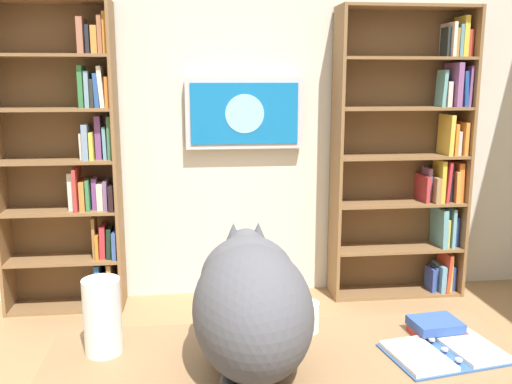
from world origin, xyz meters
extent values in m
cube|color=beige|center=(0.00, -2.23, 1.35)|extent=(4.52, 0.06, 2.70)
cube|color=brown|center=(-1.62, -2.04, 1.01)|extent=(0.02, 0.28, 2.02)
cube|color=brown|center=(-0.70, -2.04, 1.01)|extent=(0.02, 0.28, 2.02)
cube|color=brown|center=(-1.16, -2.17, 1.01)|extent=(0.94, 0.01, 2.02)
cube|color=brown|center=(-1.16, -2.04, 0.01)|extent=(0.90, 0.27, 0.02)
cube|color=brown|center=(-1.16, -2.04, 0.34)|extent=(0.90, 0.27, 0.02)
cube|color=brown|center=(-1.16, -2.04, 0.68)|extent=(0.90, 0.27, 0.02)
cube|color=brown|center=(-1.16, -2.04, 1.01)|extent=(0.90, 0.27, 0.02)
cube|color=brown|center=(-1.16, -2.04, 1.34)|extent=(0.90, 0.27, 0.02)
cube|color=brown|center=(-1.16, -2.04, 1.68)|extent=(0.90, 0.27, 0.02)
cube|color=brown|center=(-1.16, -2.04, 2.01)|extent=(0.90, 0.27, 0.02)
cube|color=#333F90|center=(-1.59, -2.03, 0.11)|extent=(0.04, 0.13, 0.18)
cube|color=gold|center=(-1.56, -2.03, 0.16)|extent=(0.02, 0.16, 0.27)
cube|color=#C33F2A|center=(-1.53, -2.02, 0.16)|extent=(0.04, 0.22, 0.28)
cube|color=#6395B2|center=(-1.49, -2.02, 0.12)|extent=(0.04, 0.20, 0.19)
cube|color=#304F8A|center=(-1.46, -2.04, 0.11)|extent=(0.02, 0.13, 0.17)
cube|color=#3246A0|center=(-1.42, -2.02, 0.11)|extent=(0.02, 0.15, 0.17)
cube|color=#274497|center=(-1.59, -2.05, 0.46)|extent=(0.03, 0.14, 0.21)
cube|color=#69A0B2|center=(-1.55, -2.02, 0.49)|extent=(0.02, 0.18, 0.28)
cube|color=gold|center=(-1.51, -2.03, 0.46)|extent=(0.02, 0.16, 0.20)
cube|color=#5F9CAB|center=(-1.48, -2.04, 0.49)|extent=(0.05, 0.24, 0.28)
cube|color=orange|center=(-1.59, -2.04, 0.82)|extent=(0.05, 0.18, 0.28)
cube|color=orange|center=(-1.55, -2.04, 0.80)|extent=(0.03, 0.23, 0.22)
cube|color=black|center=(-1.52, -2.04, 0.82)|extent=(0.04, 0.14, 0.26)
cube|color=#B72D32|center=(-1.48, -2.04, 0.83)|extent=(0.04, 0.23, 0.29)
cube|color=gold|center=(-1.45, -2.02, 0.83)|extent=(0.03, 0.18, 0.30)
cube|color=#97754D|center=(-1.40, -2.02, 0.78)|extent=(0.03, 0.22, 0.18)
cube|color=#7B5279|center=(-1.37, -2.05, 0.81)|extent=(0.03, 0.14, 0.24)
cube|color=#B33337|center=(-1.34, -2.05, 0.78)|extent=(0.02, 0.23, 0.19)
cube|color=orange|center=(-1.59, -2.04, 1.13)|extent=(0.03, 0.21, 0.23)
cube|color=silver|center=(-1.55, -2.02, 1.10)|extent=(0.03, 0.13, 0.16)
cube|color=orange|center=(-1.51, -2.02, 1.13)|extent=(0.02, 0.20, 0.22)
cube|color=gold|center=(-1.48, -2.03, 1.16)|extent=(0.04, 0.21, 0.28)
cube|color=#7F4F8A|center=(-1.59, -2.03, 1.49)|extent=(0.02, 0.18, 0.27)
cube|color=#214793|center=(-1.56, -2.04, 1.47)|extent=(0.04, 0.20, 0.24)
cube|color=gold|center=(-1.54, -2.04, 1.48)|extent=(0.02, 0.12, 0.25)
cube|color=#85528D|center=(-1.51, -2.03, 1.50)|extent=(0.04, 0.24, 0.30)
cube|color=beige|center=(-1.46, -2.02, 1.44)|extent=(0.03, 0.13, 0.17)
cube|color=#60A3A3|center=(-1.42, -2.02, 1.48)|extent=(0.04, 0.13, 0.25)
cube|color=#BF3E2D|center=(-1.59, -2.04, 1.78)|extent=(0.03, 0.14, 0.18)
cube|color=gold|center=(-1.55, -2.05, 1.82)|extent=(0.03, 0.18, 0.27)
cube|color=#5C909B|center=(-1.52, -2.03, 1.79)|extent=(0.02, 0.15, 0.21)
cube|color=olive|center=(-1.49, -2.05, 1.78)|extent=(0.02, 0.19, 0.19)
cube|color=beige|center=(-1.46, -2.05, 1.80)|extent=(0.02, 0.23, 0.23)
cube|color=#222B2B|center=(-1.43, -2.03, 1.78)|extent=(0.02, 0.12, 0.19)
cube|color=brown|center=(0.79, -2.04, 1.02)|extent=(0.02, 0.28, 2.03)
cube|color=brown|center=(1.16, -2.17, 1.02)|extent=(0.78, 0.01, 2.03)
cube|color=brown|center=(1.16, -2.04, 0.01)|extent=(0.73, 0.27, 0.02)
cube|color=brown|center=(1.16, -2.04, 0.35)|extent=(0.73, 0.27, 0.02)
cube|color=brown|center=(1.16, -2.04, 0.68)|extent=(0.73, 0.27, 0.02)
cube|color=brown|center=(1.16, -2.04, 1.02)|extent=(0.73, 0.27, 0.02)
cube|color=brown|center=(1.16, -2.04, 1.35)|extent=(0.73, 0.27, 0.02)
cube|color=brown|center=(1.16, -2.04, 1.69)|extent=(0.73, 0.27, 0.02)
cube|color=brown|center=(1.16, -2.04, 2.02)|extent=(0.73, 0.27, 0.02)
cube|color=orange|center=(0.82, -2.04, 0.10)|extent=(0.03, 0.12, 0.17)
cube|color=#A0754A|center=(0.86, -2.04, 0.17)|extent=(0.03, 0.22, 0.30)
cube|color=black|center=(0.90, -2.03, 0.13)|extent=(0.04, 0.15, 0.22)
cube|color=#21519B|center=(0.94, -2.05, 0.17)|extent=(0.03, 0.22, 0.30)
cube|color=#37579A|center=(0.82, -2.02, 0.45)|extent=(0.03, 0.20, 0.18)
cube|color=black|center=(0.86, -2.03, 0.46)|extent=(0.04, 0.15, 0.21)
cube|color=#B92E36|center=(0.90, -2.05, 0.47)|extent=(0.04, 0.17, 0.23)
cube|color=orange|center=(0.93, -2.02, 0.44)|extent=(0.02, 0.16, 0.17)
cube|color=olive|center=(0.95, -2.03, 0.49)|extent=(0.02, 0.13, 0.28)
cube|color=black|center=(0.82, -2.03, 0.77)|extent=(0.03, 0.23, 0.17)
cube|color=slate|center=(0.86, -2.03, 0.79)|extent=(0.02, 0.18, 0.19)
cube|color=beige|center=(0.90, -2.02, 0.78)|extent=(0.04, 0.13, 0.18)
cube|color=#7F4289|center=(0.94, -2.05, 0.79)|extent=(0.03, 0.13, 0.21)
cube|color=#357949|center=(0.97, -2.02, 0.79)|extent=(0.02, 0.16, 0.20)
cube|color=orange|center=(1.01, -2.04, 0.79)|extent=(0.03, 0.20, 0.19)
cube|color=#B13430|center=(1.05, -2.02, 0.83)|extent=(0.02, 0.21, 0.28)
cube|color=silver|center=(1.09, -2.04, 0.81)|extent=(0.03, 0.12, 0.25)
cube|color=#426F4B|center=(0.82, -2.04, 1.16)|extent=(0.03, 0.15, 0.28)
cube|color=#619AAD|center=(0.85, -2.04, 1.13)|extent=(0.02, 0.14, 0.21)
cube|color=#764182|center=(0.89, -2.05, 1.17)|extent=(0.04, 0.12, 0.28)
cube|color=gold|center=(0.93, -2.04, 1.11)|extent=(0.02, 0.19, 0.18)
cube|color=#718EAD|center=(0.97, -2.04, 1.14)|extent=(0.04, 0.19, 0.23)
cube|color=beige|center=(1.00, -2.05, 1.11)|extent=(0.02, 0.12, 0.17)
cube|color=orange|center=(0.82, -2.03, 1.46)|extent=(0.02, 0.15, 0.19)
cube|color=beige|center=(0.86, -2.03, 1.49)|extent=(0.04, 0.16, 0.26)
cube|color=#2A539A|center=(0.89, -2.02, 1.47)|extent=(0.03, 0.13, 0.22)
cube|color=#272925|center=(0.91, -2.04, 1.45)|extent=(0.02, 0.17, 0.18)
cube|color=#7094A9|center=(0.94, -2.02, 1.48)|extent=(0.03, 0.12, 0.23)
cube|color=#2F6F3B|center=(0.98, -2.04, 1.49)|extent=(0.03, 0.16, 0.27)
cube|color=orange|center=(0.82, -2.05, 1.82)|extent=(0.02, 0.16, 0.26)
cube|color=#A26240|center=(0.84, -2.02, 1.81)|extent=(0.03, 0.14, 0.23)
cube|color=orange|center=(0.88, -2.03, 1.78)|extent=(0.04, 0.13, 0.17)
cube|color=#20212A|center=(0.92, -2.03, 1.78)|extent=(0.02, 0.14, 0.18)
cube|color=#9D634C|center=(0.96, -2.04, 1.81)|extent=(0.04, 0.18, 0.22)
cube|color=#B7B7BC|center=(-0.07, -2.15, 1.31)|extent=(0.80, 0.06, 0.48)
cube|color=#146BB2|center=(-0.07, -2.12, 1.31)|extent=(0.73, 0.01, 0.41)
cylinder|color=#8CCCEA|center=(-0.07, -2.11, 1.31)|extent=(0.27, 0.00, 0.27)
cube|color=olive|center=(0.04, 0.29, 0.73)|extent=(1.39, 0.62, 0.03)
ellipsoid|color=#4C4C51|center=(0.14, 0.30, 0.92)|extent=(0.33, 0.51, 0.35)
ellipsoid|color=#4C4C51|center=(0.14, 0.19, 0.97)|extent=(0.28, 0.28, 0.26)
sphere|color=#4C4C51|center=(0.14, 0.12, 1.04)|extent=(0.14, 0.14, 0.14)
cone|color=#4C4C51|center=(0.10, 0.12, 1.09)|extent=(0.06, 0.06, 0.07)
cone|color=#4C4C51|center=(0.17, 0.12, 1.09)|extent=(0.06, 0.06, 0.07)
cone|color=beige|center=(0.10, 0.13, 1.08)|extent=(0.03, 0.03, 0.05)
cone|color=beige|center=(0.17, 0.13, 1.08)|extent=(0.03, 0.03, 0.05)
cube|color=#335999|center=(-0.52, 0.27, 0.75)|extent=(0.19, 0.24, 0.01)
cube|color=#335999|center=(-0.34, 0.30, 0.75)|extent=(0.19, 0.24, 0.01)
cube|color=#335999|center=(-0.43, 0.29, 0.75)|extent=(0.07, 0.22, 0.01)
cube|color=white|center=(-0.52, 0.27, 0.76)|extent=(0.17, 0.23, 0.01)
cube|color=white|center=(-0.34, 0.30, 0.76)|extent=(0.17, 0.23, 0.01)
cylinder|color=silver|center=(-0.44, 0.35, 0.77)|extent=(0.02, 0.02, 0.01)
cylinder|color=silver|center=(-0.43, 0.29, 0.77)|extent=(0.02, 0.02, 0.01)
cylinder|color=silver|center=(-0.42, 0.22, 0.77)|extent=(0.02, 0.02, 0.01)
cylinder|color=white|center=(0.56, 0.15, 0.86)|extent=(0.11, 0.11, 0.23)
cylinder|color=white|center=(-0.06, 0.08, 0.80)|extent=(0.08, 0.08, 0.10)
cube|color=#B7332D|center=(-0.47, 0.15, 0.76)|extent=(0.16, 0.11, 0.02)
cube|color=#2D4C93|center=(-0.46, 0.15, 0.79)|extent=(0.16, 0.13, 0.03)
camera|label=1|loc=(0.29, 1.74, 1.55)|focal=39.66mm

